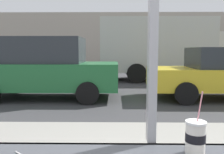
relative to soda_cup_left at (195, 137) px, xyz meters
The scene contains 5 objects.
ground_plane 8.17m from the soda_cup_left, 91.43° to the left, with size 60.00×60.00×0.00m, color #38383A.
building_facade_far 19.21m from the soda_cup_left, 90.60° to the left, with size 28.00×1.20×4.66m, color #A89E8E.
soda_cup_left is the anchor object (origin of this frame).
parked_car_green 6.54m from the soda_cup_left, 113.10° to the left, with size 4.44×1.94×1.89m.
box_truck 10.79m from the soda_cup_left, 77.77° to the left, with size 7.12×2.44×3.02m.
Camera 1 is at (-0.21, -1.25, 1.50)m, focal length 37.22 mm.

